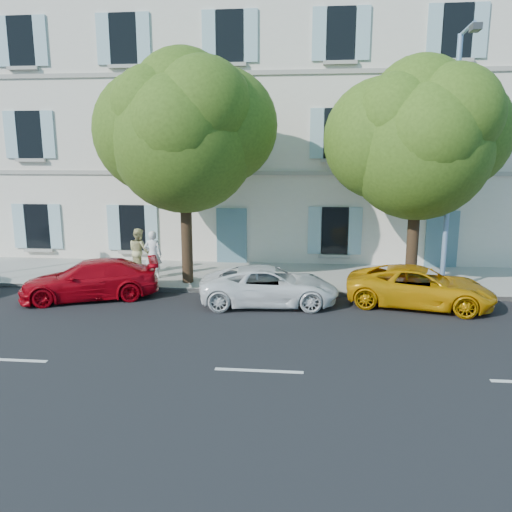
# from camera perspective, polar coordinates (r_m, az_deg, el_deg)

# --- Properties ---
(ground) EXTENTS (90.00, 90.00, 0.00)m
(ground) POSITION_cam_1_polar(r_m,az_deg,el_deg) (15.21, 1.78, -6.74)
(ground) COLOR black
(sidewalk) EXTENTS (36.00, 4.50, 0.15)m
(sidewalk) POSITION_cam_1_polar(r_m,az_deg,el_deg) (19.46, 2.70, -2.42)
(sidewalk) COLOR #A09E96
(sidewalk) RESTS_ON ground
(kerb) EXTENTS (36.00, 0.16, 0.16)m
(kerb) POSITION_cam_1_polar(r_m,az_deg,el_deg) (17.36, 2.31, -4.13)
(kerb) COLOR #9E998E
(kerb) RESTS_ON ground
(building) EXTENTS (28.00, 7.00, 12.00)m
(building) POSITION_cam_1_polar(r_m,az_deg,el_deg) (24.65, 3.59, 14.40)
(building) COLOR silver
(building) RESTS_ON ground
(car_red_coupe) EXTENTS (4.82, 3.23, 1.30)m
(car_red_coupe) POSITION_cam_1_polar(r_m,az_deg,el_deg) (17.63, -18.41, -2.57)
(car_red_coupe) COLOR #A6040F
(car_red_coupe) RESTS_ON ground
(car_white_coupe) EXTENTS (4.58, 2.41, 1.23)m
(car_white_coupe) POSITION_cam_1_polar(r_m,az_deg,el_deg) (16.09, 1.53, -3.42)
(car_white_coupe) COLOR white
(car_white_coupe) RESTS_ON ground
(car_yellow_supercar) EXTENTS (4.89, 2.99, 1.26)m
(car_yellow_supercar) POSITION_cam_1_polar(r_m,az_deg,el_deg) (16.74, 18.21, -3.35)
(car_yellow_supercar) COLOR orange
(car_yellow_supercar) RESTS_ON ground
(tree_left) EXTENTS (5.13, 5.13, 7.95)m
(tree_left) POSITION_cam_1_polar(r_m,az_deg,el_deg) (18.01, -8.23, 13.02)
(tree_left) COLOR #3A2819
(tree_left) RESTS_ON sidewalk
(tree_right) EXTENTS (4.90, 4.90, 7.55)m
(tree_right) POSITION_cam_1_polar(r_m,az_deg,el_deg) (17.96, 18.08, 11.70)
(tree_right) COLOR #3A2819
(tree_right) RESTS_ON sidewalk
(street_lamp) EXTENTS (0.28, 1.77, 8.34)m
(street_lamp) POSITION_cam_1_polar(r_m,az_deg,el_deg) (17.56, 21.61, 11.10)
(street_lamp) COLOR #7293BF
(street_lamp) RESTS_ON sidewalk
(pedestrian_a) EXTENTS (0.68, 0.46, 1.82)m
(pedestrian_a) POSITION_cam_1_polar(r_m,az_deg,el_deg) (19.20, -11.68, 0.17)
(pedestrian_a) COLOR white
(pedestrian_a) RESTS_ON sidewalk
(pedestrian_b) EXTENTS (1.11, 1.09, 1.81)m
(pedestrian_b) POSITION_cam_1_polar(r_m,az_deg,el_deg) (20.03, -13.22, 0.55)
(pedestrian_b) COLOR #C9C181
(pedestrian_b) RESTS_ON sidewalk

